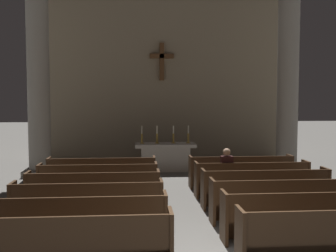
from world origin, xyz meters
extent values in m
cube|color=#422B19|center=(-2.05, 0.00, 0.42)|extent=(2.96, 0.40, 0.05)
cube|color=#422B19|center=(-2.05, -0.23, 0.70)|extent=(2.96, 0.05, 0.50)
cube|color=#422B19|center=(-0.54, -0.02, 0.47)|extent=(0.06, 0.50, 0.95)
cube|color=#422B19|center=(-2.05, 1.13, 0.42)|extent=(2.96, 0.40, 0.05)
cube|color=#422B19|center=(-2.05, 0.91, 0.70)|extent=(2.96, 0.05, 0.50)
cube|color=#422B19|center=(-2.05, 1.31, 0.20)|extent=(2.96, 0.04, 0.40)
cube|color=#422B19|center=(-0.54, 1.11, 0.47)|extent=(0.06, 0.50, 0.95)
cube|color=#422B19|center=(-2.05, 2.26, 0.42)|extent=(2.96, 0.40, 0.05)
cube|color=#422B19|center=(-2.05, 2.04, 0.70)|extent=(2.96, 0.05, 0.50)
cube|color=#422B19|center=(-2.05, 2.44, 0.20)|extent=(2.96, 0.04, 0.40)
cube|color=#422B19|center=(-0.54, 2.24, 0.47)|extent=(0.06, 0.50, 0.95)
cube|color=#422B19|center=(-3.56, 2.24, 0.47)|extent=(0.06, 0.50, 0.95)
cube|color=#422B19|center=(-2.05, 3.40, 0.42)|extent=(2.96, 0.40, 0.05)
cube|color=#422B19|center=(-2.05, 3.17, 0.70)|extent=(2.96, 0.05, 0.50)
cube|color=#422B19|center=(-2.05, 3.58, 0.20)|extent=(2.96, 0.04, 0.40)
cube|color=#422B19|center=(-0.54, 3.38, 0.47)|extent=(0.06, 0.50, 0.95)
cube|color=#422B19|center=(-3.56, 3.38, 0.47)|extent=(0.06, 0.50, 0.95)
cube|color=#422B19|center=(-2.05, 4.53, 0.42)|extent=(2.96, 0.40, 0.05)
cube|color=#422B19|center=(-2.05, 4.30, 0.70)|extent=(2.96, 0.05, 0.50)
cube|color=#422B19|center=(-2.05, 4.71, 0.20)|extent=(2.96, 0.04, 0.40)
cube|color=#422B19|center=(-0.54, 4.51, 0.47)|extent=(0.06, 0.50, 0.95)
cube|color=#422B19|center=(-3.56, 4.51, 0.47)|extent=(0.06, 0.50, 0.95)
cube|color=#422B19|center=(-2.05, 5.66, 0.42)|extent=(2.96, 0.40, 0.05)
cube|color=#422B19|center=(-2.05, 5.43, 0.70)|extent=(2.96, 0.05, 0.50)
cube|color=#422B19|center=(-2.05, 5.84, 0.20)|extent=(2.96, 0.04, 0.40)
cube|color=#422B19|center=(-0.54, 5.64, 0.47)|extent=(0.06, 0.50, 0.95)
cube|color=#422B19|center=(-3.56, 5.64, 0.47)|extent=(0.06, 0.50, 0.95)
cube|color=#422B19|center=(2.05, 0.00, 0.42)|extent=(2.96, 0.40, 0.05)
cube|color=#422B19|center=(2.05, 0.18, 0.20)|extent=(2.96, 0.04, 0.40)
cube|color=#422B19|center=(0.54, -0.02, 0.47)|extent=(0.06, 0.50, 0.95)
cube|color=#422B19|center=(2.05, 1.13, 0.42)|extent=(2.96, 0.40, 0.05)
cube|color=#422B19|center=(2.05, 0.91, 0.70)|extent=(2.96, 0.05, 0.50)
cube|color=#422B19|center=(2.05, 1.31, 0.20)|extent=(2.96, 0.04, 0.40)
cube|color=#422B19|center=(0.54, 1.11, 0.47)|extent=(0.06, 0.50, 0.95)
cube|color=#422B19|center=(2.05, 2.26, 0.42)|extent=(2.96, 0.40, 0.05)
cube|color=#422B19|center=(2.05, 2.04, 0.70)|extent=(2.96, 0.05, 0.50)
cube|color=#422B19|center=(2.05, 2.44, 0.20)|extent=(2.96, 0.04, 0.40)
cube|color=#422B19|center=(0.54, 2.24, 0.47)|extent=(0.06, 0.50, 0.95)
cube|color=#422B19|center=(2.05, 3.40, 0.42)|extent=(2.96, 0.40, 0.05)
cube|color=#422B19|center=(2.05, 3.17, 0.70)|extent=(2.96, 0.05, 0.50)
cube|color=#422B19|center=(2.05, 3.58, 0.20)|extent=(2.96, 0.04, 0.40)
cube|color=#422B19|center=(0.54, 3.38, 0.47)|extent=(0.06, 0.50, 0.95)
cube|color=#422B19|center=(3.56, 3.38, 0.47)|extent=(0.06, 0.50, 0.95)
cube|color=#422B19|center=(2.05, 4.53, 0.42)|extent=(2.96, 0.40, 0.05)
cube|color=#422B19|center=(2.05, 4.30, 0.70)|extent=(2.96, 0.05, 0.50)
cube|color=#422B19|center=(2.05, 4.71, 0.20)|extent=(2.96, 0.04, 0.40)
cube|color=#422B19|center=(0.54, 4.51, 0.47)|extent=(0.06, 0.50, 0.95)
cube|color=#422B19|center=(3.56, 4.51, 0.47)|extent=(0.06, 0.50, 0.95)
cube|color=#422B19|center=(2.05, 5.66, 0.42)|extent=(2.96, 0.40, 0.05)
cube|color=#422B19|center=(2.05, 5.43, 0.70)|extent=(2.96, 0.05, 0.50)
cube|color=#422B19|center=(2.05, 5.84, 0.20)|extent=(2.96, 0.04, 0.40)
cube|color=#422B19|center=(0.54, 5.64, 0.47)|extent=(0.06, 0.50, 0.95)
cube|color=#422B19|center=(3.56, 5.64, 0.47)|extent=(0.06, 0.50, 0.95)
cube|color=#9E998E|center=(-4.37, 8.02, 0.10)|extent=(1.05, 1.05, 0.20)
cylinder|color=#9E998E|center=(-4.37, 8.02, 3.49)|extent=(0.75, 0.75, 6.97)
cube|color=#9E998E|center=(4.37, 8.02, 0.10)|extent=(1.05, 1.05, 0.20)
cylinder|color=#9E998E|center=(4.37, 8.02, 3.49)|extent=(0.75, 0.75, 6.97)
cube|color=#BCB7AD|center=(0.00, 8.52, 0.44)|extent=(1.76, 0.72, 0.88)
cube|color=#BCB7AD|center=(0.00, 8.52, 0.94)|extent=(2.20, 0.90, 0.12)
cube|color=silver|center=(0.00, 8.52, 1.00)|extent=(2.09, 0.86, 0.01)
cylinder|color=#B79338|center=(-0.85, 8.52, 1.02)|extent=(0.16, 0.16, 0.02)
cylinder|color=#B79338|center=(-0.85, 8.52, 1.19)|extent=(0.07, 0.07, 0.36)
cylinder|color=silver|center=(-0.85, 8.52, 1.51)|extent=(0.04, 0.04, 0.29)
cylinder|color=#B79338|center=(-0.30, 8.52, 1.02)|extent=(0.16, 0.16, 0.02)
cylinder|color=#B79338|center=(-0.30, 8.52, 1.19)|extent=(0.07, 0.07, 0.36)
cylinder|color=silver|center=(-0.30, 8.52, 1.51)|extent=(0.04, 0.04, 0.29)
cylinder|color=#B79338|center=(0.30, 8.52, 1.02)|extent=(0.16, 0.16, 0.02)
cylinder|color=#B79338|center=(0.30, 8.52, 1.19)|extent=(0.07, 0.07, 0.36)
cylinder|color=silver|center=(0.30, 8.52, 1.51)|extent=(0.04, 0.04, 0.29)
cylinder|color=#B79338|center=(0.85, 8.52, 1.02)|extent=(0.16, 0.16, 0.02)
cylinder|color=#B79338|center=(0.85, 8.52, 1.19)|extent=(0.07, 0.07, 0.36)
cylinder|color=silver|center=(0.85, 8.52, 1.51)|extent=(0.04, 0.04, 0.29)
cube|color=gray|center=(0.00, 10.70, 3.77)|extent=(9.94, 0.25, 7.55)
cube|color=brown|center=(0.00, 10.48, 4.15)|extent=(0.18, 0.18, 1.52)
cube|color=brown|center=(0.00, 10.48, 4.38)|extent=(0.97, 0.18, 0.18)
cube|color=#26262B|center=(1.35, 4.71, 0.23)|extent=(0.24, 0.14, 0.45)
cube|color=#26262B|center=(1.35, 4.58, 0.51)|extent=(0.28, 0.36, 0.12)
cube|color=#381919|center=(1.35, 4.45, 0.84)|extent=(0.32, 0.20, 0.54)
sphere|color=tan|center=(1.35, 4.45, 1.22)|extent=(0.20, 0.20, 0.20)
camera|label=1|loc=(-1.05, -5.93, 2.63)|focal=42.64mm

